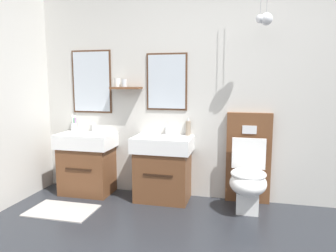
{
  "coord_description": "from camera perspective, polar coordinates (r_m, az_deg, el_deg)",
  "views": [
    {
      "loc": [
        0.1,
        -1.72,
        1.34
      ],
      "look_at": [
        -0.71,
        1.58,
        0.85
      ],
      "focal_mm": 33.61,
      "sensor_mm": 36.0,
      "label": 1
    }
  ],
  "objects": [
    {
      "name": "vanity_sink_left",
      "position": [
        3.91,
        -14.41,
        -6.32
      ],
      "size": [
        0.65,
        0.45,
        0.72
      ],
      "color": "brown",
      "rests_on": "ground"
    },
    {
      "name": "wall_back",
      "position": [
        3.58,
        12.04,
        7.91
      ],
      "size": [
        4.87,
        0.44,
        2.67
      ],
      "color": "beige",
      "rests_on": "ground"
    },
    {
      "name": "tap_on_right_sink",
      "position": [
        3.64,
        -0.3,
        -0.44
      ],
      "size": [
        0.03,
        0.13,
        0.11
      ],
      "color": "silver",
      "rests_on": "vanity_sink_right"
    },
    {
      "name": "vanity_sink_right",
      "position": [
        3.57,
        -0.92,
        -7.42
      ],
      "size": [
        0.65,
        0.45,
        0.72
      ],
      "color": "brown",
      "rests_on": "ground"
    },
    {
      "name": "tap_on_left_sink",
      "position": [
        3.97,
        -13.54,
        0.05
      ],
      "size": [
        0.03,
        0.13,
        0.11
      ],
      "color": "silver",
      "rests_on": "vanity_sink_left"
    },
    {
      "name": "soap_dispenser",
      "position": [
        3.58,
        3.68,
        -0.34
      ],
      "size": [
        0.06,
        0.06,
        0.2
      ],
      "color": "gray",
      "rests_on": "vanity_sink_right"
    },
    {
      "name": "toothbrush_cup",
      "position": [
        4.08,
        -16.7,
        -0.05
      ],
      "size": [
        0.07,
        0.07,
        0.2
      ],
      "color": "silver",
      "rests_on": "vanity_sink_left"
    },
    {
      "name": "toilet",
      "position": [
        3.45,
        14.32,
        -8.29
      ],
      "size": [
        0.48,
        0.62,
        1.0
      ],
      "color": "brown",
      "rests_on": "ground"
    },
    {
      "name": "bath_mat",
      "position": [
        3.55,
        -18.68,
        -14.31
      ],
      "size": [
        0.68,
        0.44,
        0.01
      ],
      "primitive_type": "cube",
      "color": "#9E9993",
      "rests_on": "ground"
    }
  ]
}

